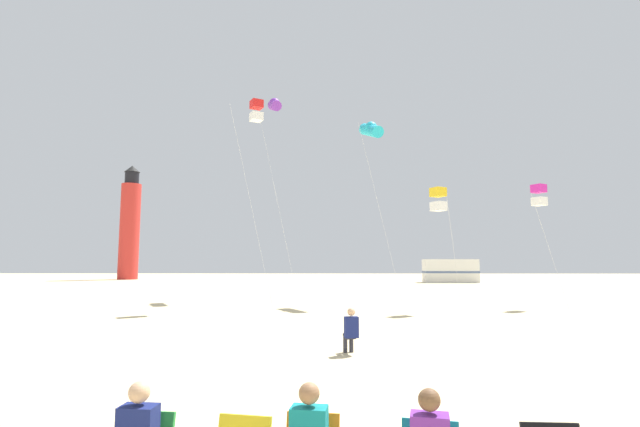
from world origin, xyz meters
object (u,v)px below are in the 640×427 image
object	(u,v)px
rv_van_white	(450,271)
kite_tube_cyan	(371,130)
kite_flyer_standing	(351,329)
kite_box_gold	(438,199)
kite_box_magenta	(539,195)
kite_box_scarlet	(256,111)
lighthouse_distant	(130,226)
kite_tube_violet	(275,105)

from	to	relation	value
rv_van_white	kite_tube_cyan	bearing A→B (deg)	-111.26
kite_flyer_standing	kite_tube_cyan	world-z (taller)	kite_tube_cyan
kite_box_gold	kite_box_magenta	bearing A→B (deg)	21.37
kite_box_scarlet	lighthouse_distant	xyz separation A→B (m)	(-25.47, 42.45, -2.66)
kite_box_magenta	rv_van_white	bearing A→B (deg)	84.01
kite_flyer_standing	rv_van_white	world-z (taller)	rv_van_white
kite_flyer_standing	kite_tube_cyan	size ratio (longest dim) A/B	0.11
kite_box_magenta	kite_box_scarlet	size ratio (longest dim) A/B	0.59
kite_box_gold	lighthouse_distant	distance (m)	56.21
kite_flyer_standing	kite_box_gold	xyz separation A→B (m)	(4.78, 10.44, 4.78)
kite_tube_cyan	rv_van_white	xyz separation A→B (m)	(12.11, 29.66, -8.84)
kite_flyer_standing	kite_box_magenta	distance (m)	17.50
kite_flyer_standing	kite_tube_violet	world-z (taller)	kite_tube_violet
kite_flyer_standing	kite_box_magenta	bearing A→B (deg)	-141.42
kite_box_magenta	kite_box_scarlet	world-z (taller)	kite_box_scarlet
kite_tube_cyan	lighthouse_distant	bearing A→B (deg)	128.79
kite_tube_cyan	kite_box_magenta	size ratio (longest dim) A/B	1.68
kite_tube_violet	rv_van_white	bearing A→B (deg)	54.03
rv_van_white	kite_box_scarlet	bearing A→B (deg)	-118.82
kite_box_magenta	lighthouse_distant	distance (m)	58.36
kite_tube_cyan	rv_van_white	bearing A→B (deg)	67.78
kite_tube_cyan	lighthouse_distant	world-z (taller)	lighthouse_distant
kite_tube_cyan	kite_box_gold	xyz separation A→B (m)	(2.84, -4.43, -4.83)
rv_van_white	lighthouse_distant	bearing A→B (deg)	168.12
kite_tube_cyan	kite_tube_violet	xyz separation A→B (m)	(-6.33, 4.24, 3.08)
rv_van_white	kite_tube_violet	bearing A→B (deg)	-125.01
kite_box_scarlet	kite_box_gold	bearing A→B (deg)	-10.22
kite_box_magenta	kite_box_scarlet	xyz separation A→B (m)	(-15.21, -0.66, 4.56)
kite_box_scarlet	rv_van_white	distance (m)	38.44
kite_flyer_standing	lighthouse_distant	world-z (taller)	lighthouse_distant
kite_flyer_standing	rv_van_white	bearing A→B (deg)	-118.92
kite_tube_cyan	lighthouse_distant	distance (m)	50.98
kite_box_magenta	lighthouse_distant	xyz separation A→B (m)	(-40.68, 41.79, 1.91)
kite_box_magenta	lighthouse_distant	bearing A→B (deg)	134.23
kite_box_gold	rv_van_white	bearing A→B (deg)	74.77
kite_box_scarlet	kite_flyer_standing	bearing A→B (deg)	-69.65
kite_box_magenta	kite_tube_violet	world-z (taller)	kite_tube_violet
kite_tube_cyan	kite_tube_violet	bearing A→B (deg)	146.20
kite_box_gold	kite_tube_violet	size ratio (longest dim) A/B	0.43
kite_tube_cyan	lighthouse_distant	xyz separation A→B (m)	(-31.90, 39.69, -2.39)
kite_tube_violet	kite_tube_cyan	bearing A→B (deg)	-33.80
kite_tube_cyan	kite_box_magenta	distance (m)	10.00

